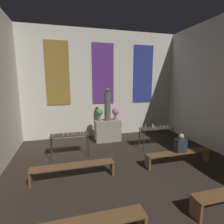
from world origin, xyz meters
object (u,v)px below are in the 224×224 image
(pew_back_right, at_px, (179,155))
(statue, at_px, (107,105))
(altar, at_px, (108,130))
(flower_vase_left, at_px, (99,113))
(flower_vase_right, at_px, (115,112))
(candle_rack_left, at_px, (70,137))
(candle_rack_right, at_px, (156,130))
(person_seated, at_px, (181,144))
(pew_back_left, at_px, (74,168))

(pew_back_right, bearing_deg, statue, 120.22)
(altar, distance_m, pew_back_right, 3.48)
(flower_vase_left, height_order, flower_vase_right, same)
(flower_vase_left, relative_size, candle_rack_left, 0.41)
(candle_rack_right, bearing_deg, flower_vase_left, 147.72)
(altar, distance_m, flower_vase_left, 0.95)
(statue, xyz_separation_m, pew_back_right, (1.75, -3.01, -1.37))
(candle_rack_right, bearing_deg, person_seated, -89.61)
(altar, xyz_separation_m, pew_back_left, (-1.75, -3.01, -0.16))
(flower_vase_left, bearing_deg, person_seated, -53.99)
(candle_rack_right, bearing_deg, altar, 142.48)
(candle_rack_left, xyz_separation_m, pew_back_right, (3.54, -1.63, -0.42))
(altar, relative_size, statue, 0.78)
(flower_vase_left, distance_m, candle_rack_left, 2.06)
(pew_back_right, bearing_deg, altar, 120.22)
(flower_vase_left, height_order, pew_back_left, flower_vase_left)
(pew_back_left, bearing_deg, candle_rack_left, 91.50)
(person_seated, bearing_deg, flower_vase_left, 126.01)
(candle_rack_right, bearing_deg, candle_rack_left, -179.97)
(pew_back_left, height_order, person_seated, person_seated)
(pew_back_left, bearing_deg, pew_back_right, 0.00)
(candle_rack_right, bearing_deg, pew_back_right, -91.30)
(flower_vase_left, bearing_deg, pew_back_right, -54.60)
(flower_vase_right, xyz_separation_m, candle_rack_left, (-2.18, -1.37, -0.61))
(candle_rack_right, height_order, pew_back_left, candle_rack_right)
(altar, bearing_deg, person_seated, -59.10)
(flower_vase_right, relative_size, pew_back_left, 0.24)
(flower_vase_right, xyz_separation_m, person_seated, (1.41, -3.01, -0.64))
(flower_vase_left, distance_m, person_seated, 3.77)
(candle_rack_left, bearing_deg, altar, 37.47)
(flower_vase_left, height_order, candle_rack_right, flower_vase_left)
(flower_vase_right, bearing_deg, candle_rack_right, -44.39)
(flower_vase_left, relative_size, pew_back_left, 0.24)
(statue, bearing_deg, candle_rack_left, -142.53)
(altar, xyz_separation_m, flower_vase_right, (0.39, 0.00, 0.86))
(statue, bearing_deg, pew_back_right, -59.78)
(flower_vase_right, bearing_deg, person_seated, -64.82)
(flower_vase_left, bearing_deg, candle_rack_right, -32.28)
(candle_rack_right, bearing_deg, statue, 142.48)
(pew_back_right, xyz_separation_m, person_seated, (0.05, 0.00, 0.38))
(flower_vase_right, relative_size, person_seated, 0.89)
(altar, relative_size, candle_rack_right, 0.86)
(pew_back_left, distance_m, person_seated, 3.57)
(candle_rack_left, height_order, pew_back_right, candle_rack_left)
(statue, xyz_separation_m, pew_back_left, (-1.75, -3.01, -1.37))
(candle_rack_left, height_order, candle_rack_right, candle_rack_left)
(flower_vase_left, relative_size, person_seated, 0.89)
(altar, xyz_separation_m, candle_rack_left, (-1.79, -1.37, 0.26))
(flower_vase_right, bearing_deg, pew_back_left, -125.40)
(pew_back_left, xyz_separation_m, pew_back_right, (3.50, 0.00, 0.00))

